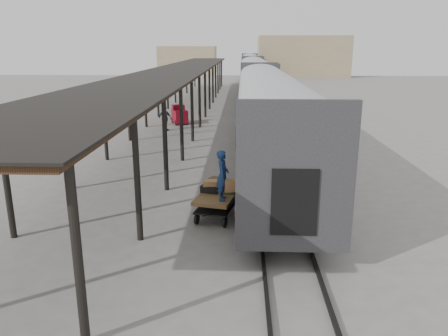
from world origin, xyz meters
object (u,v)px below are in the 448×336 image
baggage_cart (219,199)px  pedestrian (165,118)px  luggage_tug (180,115)px  porter (223,175)px

baggage_cart → pedestrian: bearing=119.6°
baggage_cart → pedestrian: 17.15m
baggage_cart → luggage_tug: luggage_tug is taller
baggage_cart → luggage_tug: size_ratio=1.38×
baggage_cart → pedestrian: (-4.76, 16.47, 0.26)m
pedestrian → luggage_tug: bearing=-78.1°
luggage_tug → porter: size_ratio=1.10×
porter → pedestrian: bearing=19.4°
luggage_tug → pedestrian: bearing=-123.7°
baggage_cart → porter: porter is taller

